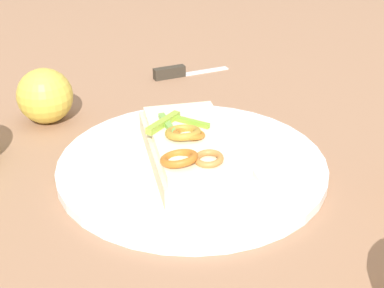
# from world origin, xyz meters

# --- Properties ---
(ground_plane) EXTENTS (2.00, 2.00, 0.00)m
(ground_plane) POSITION_xyz_m (0.00, 0.00, 0.00)
(ground_plane) COLOR #91694E
(ground_plane) RESTS_ON ground
(plate) EXTENTS (0.29, 0.29, 0.01)m
(plate) POSITION_xyz_m (0.00, 0.00, 0.01)
(plate) COLOR white
(plate) RESTS_ON ground_plane
(sandwich) EXTENTS (0.19, 0.19, 0.04)m
(sandwich) POSITION_xyz_m (-0.00, 0.00, 0.03)
(sandwich) COLOR beige
(sandwich) RESTS_ON plate
(apple_2) EXTENTS (0.10, 0.10, 0.07)m
(apple_2) POSITION_xyz_m (0.22, -0.00, 0.04)
(apple_2) COLOR gold
(apple_2) RESTS_ON ground_plane
(knife) EXTENTS (0.08, 0.11, 0.02)m
(knife) POSITION_xyz_m (0.17, -0.23, 0.01)
(knife) COLOR silver
(knife) RESTS_ON ground_plane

